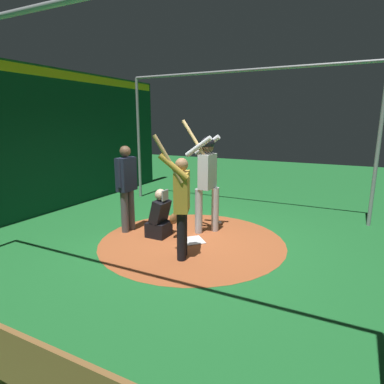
{
  "coord_description": "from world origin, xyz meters",
  "views": [
    {
      "loc": [
        2.55,
        -5.06,
        2.23
      ],
      "look_at": [
        0.0,
        0.0,
        0.95
      ],
      "focal_mm": 29.93,
      "sensor_mm": 36.0,
      "label": 1
    }
  ],
  "objects_px": {
    "home_plate": "(192,241)",
    "bench": "(49,380)",
    "baseball_2": "(182,220)",
    "visitor": "(181,201)",
    "baseball_0": "(185,231)",
    "catcher": "(161,218)",
    "baseball_1": "(220,223)",
    "umpire": "(127,184)",
    "batter": "(207,174)"
  },
  "relations": [
    {
      "from": "bench",
      "to": "baseball_0",
      "type": "bearing_deg",
      "value": 105.3
    },
    {
      "from": "umpire",
      "to": "baseball_0",
      "type": "bearing_deg",
      "value": 19.75
    },
    {
      "from": "catcher",
      "to": "baseball_1",
      "type": "relative_size",
      "value": 12.85
    },
    {
      "from": "umpire",
      "to": "visitor",
      "type": "height_order",
      "value": "visitor"
    },
    {
      "from": "umpire",
      "to": "bench",
      "type": "height_order",
      "value": "umpire"
    },
    {
      "from": "baseball_1",
      "to": "bench",
      "type": "bearing_deg",
      "value": -82.1
    },
    {
      "from": "baseball_0",
      "to": "baseball_2",
      "type": "distance_m",
      "value": 0.69
    },
    {
      "from": "catcher",
      "to": "baseball_0",
      "type": "xyz_separation_m",
      "value": [
        0.32,
        0.39,
        -0.33
      ]
    },
    {
      "from": "baseball_1",
      "to": "batter",
      "type": "bearing_deg",
      "value": -98.58
    },
    {
      "from": "catcher",
      "to": "umpire",
      "type": "height_order",
      "value": "umpire"
    },
    {
      "from": "catcher",
      "to": "visitor",
      "type": "xyz_separation_m",
      "value": [
        0.83,
        -0.68,
        0.59
      ]
    },
    {
      "from": "baseball_0",
      "to": "visitor",
      "type": "bearing_deg",
      "value": -64.18
    },
    {
      "from": "bench",
      "to": "baseball_1",
      "type": "distance_m",
      "value": 5.03
    },
    {
      "from": "umpire",
      "to": "catcher",
      "type": "bearing_deg",
      "value": 0.26
    },
    {
      "from": "baseball_1",
      "to": "catcher",
      "type": "bearing_deg",
      "value": -122.57
    },
    {
      "from": "visitor",
      "to": "baseball_2",
      "type": "bearing_deg",
      "value": 95.97
    },
    {
      "from": "batter",
      "to": "baseball_2",
      "type": "bearing_deg",
      "value": 155.74
    },
    {
      "from": "home_plate",
      "to": "baseball_1",
      "type": "height_order",
      "value": "baseball_1"
    },
    {
      "from": "home_plate",
      "to": "bench",
      "type": "relative_size",
      "value": 0.25
    },
    {
      "from": "baseball_1",
      "to": "baseball_2",
      "type": "distance_m",
      "value": 0.85
    },
    {
      "from": "catcher",
      "to": "bench",
      "type": "height_order",
      "value": "catcher"
    },
    {
      "from": "home_plate",
      "to": "baseball_2",
      "type": "xyz_separation_m",
      "value": [
        -0.71,
        0.93,
        0.03
      ]
    },
    {
      "from": "batter",
      "to": "baseball_0",
      "type": "bearing_deg",
      "value": -145.14
    },
    {
      "from": "umpire",
      "to": "bench",
      "type": "bearing_deg",
      "value": -59.3
    },
    {
      "from": "catcher",
      "to": "baseball_0",
      "type": "distance_m",
      "value": 0.6
    },
    {
      "from": "batter",
      "to": "visitor",
      "type": "distance_m",
      "value": 1.35
    },
    {
      "from": "catcher",
      "to": "visitor",
      "type": "bearing_deg",
      "value": -39.12
    },
    {
      "from": "home_plate",
      "to": "visitor",
      "type": "height_order",
      "value": "visitor"
    },
    {
      "from": "baseball_2",
      "to": "baseball_1",
      "type": "bearing_deg",
      "value": 15.18
    },
    {
      "from": "umpire",
      "to": "baseball_0",
      "type": "height_order",
      "value": "umpire"
    },
    {
      "from": "umpire",
      "to": "home_plate",
      "type": "bearing_deg",
      "value": 2.11
    },
    {
      "from": "umpire",
      "to": "baseball_0",
      "type": "relative_size",
      "value": 23.51
    },
    {
      "from": "visitor",
      "to": "baseball_1",
      "type": "relative_size",
      "value": 27.4
    },
    {
      "from": "visitor",
      "to": "baseball_0",
      "type": "xyz_separation_m",
      "value": [
        -0.52,
        1.07,
        -0.92
      ]
    },
    {
      "from": "home_plate",
      "to": "umpire",
      "type": "relative_size",
      "value": 0.24
    },
    {
      "from": "batter",
      "to": "catcher",
      "type": "xyz_separation_m",
      "value": [
        -0.68,
        -0.65,
        -0.81
      ]
    },
    {
      "from": "catcher",
      "to": "baseball_2",
      "type": "bearing_deg",
      "value": 93.02
    },
    {
      "from": "home_plate",
      "to": "baseball_1",
      "type": "relative_size",
      "value": 5.68
    },
    {
      "from": "home_plate",
      "to": "bench",
      "type": "height_order",
      "value": "bench"
    },
    {
      "from": "catcher",
      "to": "baseball_1",
      "type": "bearing_deg",
      "value": 57.43
    },
    {
      "from": "umpire",
      "to": "visitor",
      "type": "distance_m",
      "value": 1.75
    },
    {
      "from": "batter",
      "to": "umpire",
      "type": "xyz_separation_m",
      "value": [
        -1.46,
        -0.65,
        -0.21
      ]
    },
    {
      "from": "baseball_1",
      "to": "baseball_2",
      "type": "relative_size",
      "value": 1.0
    },
    {
      "from": "batter",
      "to": "baseball_2",
      "type": "distance_m",
      "value": 1.4
    },
    {
      "from": "home_plate",
      "to": "visitor",
      "type": "xyz_separation_m",
      "value": [
        0.18,
        -0.73,
        0.95
      ]
    },
    {
      "from": "visitor",
      "to": "baseball_0",
      "type": "relative_size",
      "value": 27.4
    },
    {
      "from": "baseball_2",
      "to": "visitor",
      "type": "bearing_deg",
      "value": -61.86
    },
    {
      "from": "batter",
      "to": "baseball_1",
      "type": "distance_m",
      "value": 1.27
    },
    {
      "from": "baseball_2",
      "to": "home_plate",
      "type": "bearing_deg",
      "value": -52.6
    },
    {
      "from": "batter",
      "to": "baseball_1",
      "type": "relative_size",
      "value": 30.2
    }
  ]
}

